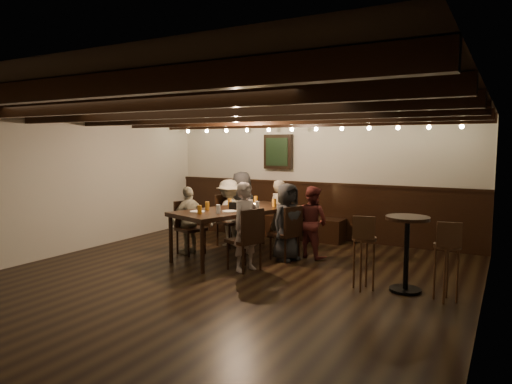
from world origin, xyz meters
The scene contains 27 objects.
room centered at (-0.29, 2.21, 1.07)m, with size 7.00×7.00×7.00m.
dining_table centered at (-0.54, 1.31, 0.75)m, with size 1.61×2.39×0.82m.
chair_left_near centered at (-1.08, 1.96, 0.29)m, with size 0.55×0.55×0.96m.
chair_left_far centered at (-1.36, 1.10, 0.28)m, with size 0.53×0.53×0.92m.
chair_right_near centered at (0.29, 1.52, 0.28)m, with size 0.52×0.52×0.90m.
chair_right_far centered at (0.01, 0.66, 0.29)m, with size 0.55×0.55×0.95m.
person_bench_left centered at (-1.12, 2.44, 0.69)m, with size 0.67×0.44×1.38m, color #2B2B2E.
person_bench_centre centered at (-0.21, 2.31, 0.63)m, with size 0.46×0.30×1.26m, color gray.
person_bench_right centered at (0.60, 1.89, 0.61)m, with size 0.59×0.46×1.21m, color maroon.
person_left_near centered at (-1.11, 1.97, 0.63)m, with size 0.81×0.46×1.25m, color gray.
person_left_far centered at (-1.39, 1.11, 0.59)m, with size 0.69×0.29×1.18m, color gray.
person_right_near centered at (0.32, 1.51, 0.64)m, with size 0.62×0.41×1.28m, color black.
person_right_far centered at (0.04, 0.65, 0.67)m, with size 0.49×0.32×1.34m, color #A3908A.
pint_a centered at (-0.59, 2.06, 0.89)m, with size 0.07×0.07×0.14m, color #BF7219.
pint_b centered at (-0.10, 1.85, 0.89)m, with size 0.07×0.07×0.14m, color #BF7219.
pint_c centered at (-0.79, 1.50, 0.89)m, with size 0.07×0.07×0.14m, color #BF7219.
pint_d centered at (-0.19, 1.41, 0.89)m, with size 0.07×0.07×0.14m, color silver.
pint_e centered at (-0.88, 0.95, 0.89)m, with size 0.07×0.07×0.14m, color #BF7219.
pint_f centered at (-0.51, 0.72, 0.89)m, with size 0.07×0.07×0.14m, color silver.
pint_g centered at (-0.73, 0.53, 0.89)m, with size 0.07×0.07×0.14m, color #BF7219.
plate_near centered at (-0.89, 0.69, 0.83)m, with size 0.24×0.24×0.01m, color white.
plate_far centered at (-0.46, 0.97, 0.83)m, with size 0.24×0.24×0.01m, color white.
condiment_caddy centered at (-0.55, 1.26, 0.88)m, with size 0.15×0.10×0.12m, color black.
candle centered at (-0.33, 1.56, 0.85)m, with size 0.05×0.05×0.05m, color beige.
high_top_table centered at (2.35, 0.81, 0.65)m, with size 0.56×0.56×0.99m.
bar_stool_left centered at (1.85, 0.61, 0.37)m, with size 0.33×0.34×1.00m.
bar_stool_right centered at (2.85, 0.66, 0.37)m, with size 0.33×0.35×1.00m.
Camera 1 is at (3.47, -5.18, 1.91)m, focal length 32.00 mm.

